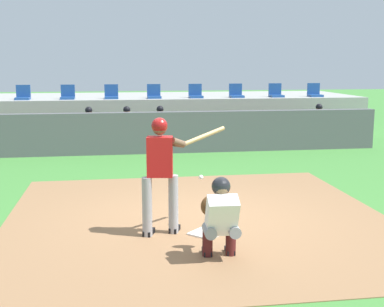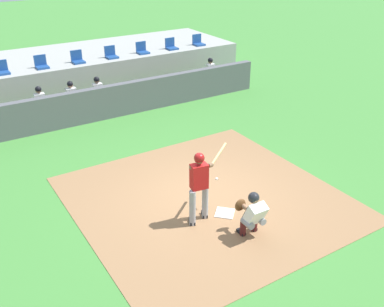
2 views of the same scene
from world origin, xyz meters
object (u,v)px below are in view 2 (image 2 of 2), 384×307
object	(u,v)px
stadium_seat_6	(142,50)
stadium_seat_5	(111,54)
home_plate	(225,213)
dugout_player_3	(212,73)
dugout_player_0	(41,104)
stadium_seat_7	(171,46)
stadium_seat_4	(78,59)
batter_at_plate	(200,183)
stadium_seat_3	(41,64)
catcher_crouched	(252,213)
stadium_seat_2	(2,70)
dugout_player_1	(73,98)
stadium_seat_8	(198,42)
dugout_player_2	(99,94)

from	to	relation	value
stadium_seat_6	stadium_seat_5	bearing A→B (deg)	180.00
stadium_seat_5	stadium_seat_6	xyz separation A→B (m)	(1.44, 0.00, 0.00)
home_plate	dugout_player_3	world-z (taller)	dugout_player_3
dugout_player_0	dugout_player_3	bearing A→B (deg)	0.00
dugout_player_3	stadium_seat_6	world-z (taller)	stadium_seat_6
stadium_seat_7	stadium_seat_5	bearing A→B (deg)	180.00
stadium_seat_4	stadium_seat_6	distance (m)	2.89
batter_at_plate	stadium_seat_4	world-z (taller)	stadium_seat_4
dugout_player_3	stadium_seat_3	size ratio (longest dim) A/B	2.71
catcher_crouched	stadium_seat_6	bearing A→B (deg)	75.49
stadium_seat_2	batter_at_plate	bearing A→B (deg)	-77.60
dugout_player_3	stadium_seat_2	xyz separation A→B (m)	(-8.06, 2.03, 0.86)
dugout_player_1	stadium_seat_3	world-z (taller)	stadium_seat_3
dugout_player_3	stadium_seat_7	size ratio (longest dim) A/B	2.71
stadium_seat_3	stadium_seat_7	bearing A→B (deg)	0.00
dugout_player_1	batter_at_plate	bearing A→B (deg)	-87.78
home_plate	dugout_player_0	distance (m)	8.44
stadium_seat_7	home_plate	bearing A→B (deg)	-113.06
stadium_seat_8	dugout_player_0	bearing A→B (deg)	-165.56
dugout_player_2	catcher_crouched	bearing A→B (deg)	-90.21
dugout_player_2	stadium_seat_2	xyz separation A→B (m)	(-2.92, 2.03, 0.86)
stadium_seat_7	stadium_seat_8	world-z (taller)	same
stadium_seat_3	stadium_seat_5	distance (m)	2.89
batter_at_plate	catcher_crouched	bearing A→B (deg)	-58.27
batter_at_plate	dugout_player_2	world-z (taller)	batter_at_plate
dugout_player_0	dugout_player_2	world-z (taller)	same
dugout_player_2	stadium_seat_8	xyz separation A→B (m)	(5.75, 2.03, 0.86)
home_plate	stadium_seat_4	distance (m)	10.29
stadium_seat_5	stadium_seat_7	bearing A→B (deg)	0.00
stadium_seat_4	stadium_seat_5	world-z (taller)	same
home_plate	stadium_seat_6	size ratio (longest dim) A/B	0.92
stadium_seat_3	dugout_player_0	bearing A→B (deg)	-108.42
stadium_seat_2	stadium_seat_6	bearing A→B (deg)	0.00
dugout_player_0	stadium_seat_8	world-z (taller)	stadium_seat_8
batter_at_plate	stadium_seat_7	xyz separation A→B (m)	(5.00, 10.08, 0.50)
batter_at_plate	stadium_seat_5	size ratio (longest dim) A/B	3.76
stadium_seat_2	stadium_seat_6	size ratio (longest dim) A/B	1.00
catcher_crouched	stadium_seat_8	size ratio (longest dim) A/B	3.54
dugout_player_0	stadium_seat_5	distance (m)	4.20
dugout_player_1	dugout_player_2	world-z (taller)	same
home_plate	batter_at_plate	distance (m)	1.22
dugout_player_2	stadium_seat_2	distance (m)	3.66
stadium_seat_5	stadium_seat_8	xyz separation A→B (m)	(4.33, 0.00, 0.00)
dugout_player_1	stadium_seat_8	xyz separation A→B (m)	(6.76, 2.03, 0.86)
dugout_player_2	stadium_seat_6	distance (m)	3.61
stadium_seat_2	stadium_seat_8	distance (m)	8.67
home_plate	batter_at_plate	world-z (taller)	batter_at_plate
home_plate	dugout_player_1	xyz separation A→B (m)	(-0.98, 8.14, 0.65)
dugout_player_0	stadium_seat_7	xyz separation A→B (m)	(6.46, 2.03, 0.86)
dugout_player_1	stadium_seat_5	xyz separation A→B (m)	(2.43, 2.03, 0.86)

